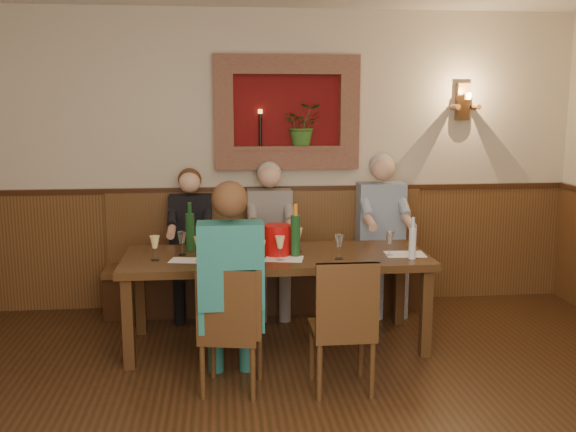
# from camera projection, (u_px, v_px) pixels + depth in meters

# --- Properties ---
(room_shell) EXTENTS (6.04, 6.04, 2.82)m
(room_shell) POSITION_uv_depth(u_px,v_px,m) (309.00, 113.00, 3.08)
(room_shell) COLOR beige
(room_shell) RESTS_ON ground
(wainscoting) EXTENTS (6.02, 6.02, 1.15)m
(wainscoting) POSITION_uv_depth(u_px,v_px,m) (307.00, 368.00, 3.31)
(wainscoting) COLOR #512F17
(wainscoting) RESTS_ON ground
(wall_niche) EXTENTS (1.36, 0.30, 1.06)m
(wall_niche) POSITION_uv_depth(u_px,v_px,m) (291.00, 117.00, 6.01)
(wall_niche) COLOR #610D0D
(wall_niche) RESTS_ON ground
(wall_sconce) EXTENTS (0.25, 0.20, 0.35)m
(wall_sconce) POSITION_uv_depth(u_px,v_px,m) (463.00, 103.00, 6.14)
(wall_sconce) COLOR #512F17
(wall_sconce) RESTS_ON ground
(dining_table) EXTENTS (2.40, 0.90, 0.75)m
(dining_table) POSITION_uv_depth(u_px,v_px,m) (276.00, 264.00, 5.10)
(dining_table) COLOR #321F0F
(dining_table) RESTS_ON ground
(bench) EXTENTS (3.00, 0.45, 1.11)m
(bench) POSITION_uv_depth(u_px,v_px,m) (268.00, 275.00, 6.09)
(bench) COLOR #381E0F
(bench) RESTS_ON ground
(chair_near_left) EXTENTS (0.46, 0.46, 0.89)m
(chair_near_left) POSITION_uv_depth(u_px,v_px,m) (231.00, 354.00, 4.34)
(chair_near_left) COLOR #321F0F
(chair_near_left) RESTS_ON ground
(chair_near_right) EXTENTS (0.41, 0.41, 0.93)m
(chair_near_right) POSITION_uv_depth(u_px,v_px,m) (342.00, 352.00, 4.35)
(chair_near_right) COLOR #321F0F
(chair_near_right) RESTS_ON ground
(person_bench_left) EXTENTS (0.39, 0.48, 1.35)m
(person_bench_left) POSITION_uv_depth(u_px,v_px,m) (191.00, 256.00, 5.87)
(person_bench_left) COLOR black
(person_bench_left) RESTS_ON ground
(person_bench_mid) EXTENTS (0.41, 0.51, 1.41)m
(person_bench_mid) POSITION_uv_depth(u_px,v_px,m) (270.00, 251.00, 5.94)
(person_bench_mid) COLOR #4F4948
(person_bench_mid) RESTS_ON ground
(person_bench_right) EXTENTS (0.44, 0.54, 1.47)m
(person_bench_right) POSITION_uv_depth(u_px,v_px,m) (382.00, 246.00, 6.05)
(person_bench_right) COLOR navy
(person_bench_right) RESTS_ON ground
(person_chair_front) EXTENTS (0.43, 0.53, 1.45)m
(person_chair_front) POSITION_uv_depth(u_px,v_px,m) (231.00, 304.00, 4.32)
(person_chair_front) COLOR #1C4F63
(person_chair_front) RESTS_ON ground
(spittoon_bucket) EXTENTS (0.27, 0.27, 0.24)m
(spittoon_bucket) POSITION_uv_depth(u_px,v_px,m) (277.00, 240.00, 5.06)
(spittoon_bucket) COLOR #BF0C0B
(spittoon_bucket) RESTS_ON dining_table
(wine_bottle_green_a) EXTENTS (0.10, 0.10, 0.42)m
(wine_bottle_green_a) POSITION_uv_depth(u_px,v_px,m) (295.00, 235.00, 5.01)
(wine_bottle_green_a) COLOR #19471E
(wine_bottle_green_a) RESTS_ON dining_table
(wine_bottle_green_b) EXTENTS (0.10, 0.10, 0.40)m
(wine_bottle_green_b) POSITION_uv_depth(u_px,v_px,m) (190.00, 231.00, 5.18)
(wine_bottle_green_b) COLOR #19471E
(wine_bottle_green_b) RESTS_ON dining_table
(water_bottle) EXTENTS (0.06, 0.06, 0.33)m
(water_bottle) POSITION_uv_depth(u_px,v_px,m) (412.00, 242.00, 4.94)
(water_bottle) COLOR silver
(water_bottle) RESTS_ON dining_table
(tasting_sheet_a) EXTENTS (0.27, 0.21, 0.00)m
(tasting_sheet_a) POSITION_uv_depth(u_px,v_px,m) (186.00, 260.00, 4.90)
(tasting_sheet_a) COLOR white
(tasting_sheet_a) RESTS_ON dining_table
(tasting_sheet_b) EXTENTS (0.33, 0.26, 0.00)m
(tasting_sheet_b) POSITION_uv_depth(u_px,v_px,m) (284.00, 259.00, 4.95)
(tasting_sheet_b) COLOR white
(tasting_sheet_b) RESTS_ON dining_table
(tasting_sheet_c) EXTENTS (0.33, 0.25, 0.00)m
(tasting_sheet_c) POSITION_uv_depth(u_px,v_px,m) (405.00, 254.00, 5.10)
(tasting_sheet_c) COLOR white
(tasting_sheet_c) RESTS_ON dining_table
(tasting_sheet_d) EXTENTS (0.29, 0.21, 0.00)m
(tasting_sheet_d) POSITION_uv_depth(u_px,v_px,m) (226.00, 264.00, 4.78)
(tasting_sheet_d) COLOR white
(tasting_sheet_d) RESTS_ON dining_table
(wine_glass_0) EXTENTS (0.08, 0.08, 0.19)m
(wine_glass_0) POSITION_uv_depth(u_px,v_px,m) (390.00, 244.00, 5.03)
(wine_glass_0) COLOR white
(wine_glass_0) RESTS_ON dining_table
(wine_glass_1) EXTENTS (0.08, 0.08, 0.19)m
(wine_glass_1) POSITION_uv_depth(u_px,v_px,m) (155.00, 248.00, 4.88)
(wine_glass_1) COLOR #FFE998
(wine_glass_1) RESTS_ON dining_table
(wine_glass_2) EXTENTS (0.08, 0.08, 0.19)m
(wine_glass_2) POSITION_uv_depth(u_px,v_px,m) (182.00, 243.00, 5.05)
(wine_glass_2) COLOR white
(wine_glass_2) RESTS_ON dining_table
(wine_glass_3) EXTENTS (0.08, 0.08, 0.19)m
(wine_glass_3) POSITION_uv_depth(u_px,v_px,m) (339.00, 247.00, 4.93)
(wine_glass_3) COLOR white
(wine_glass_3) RESTS_ON dining_table
(wine_glass_4) EXTENTS (0.08, 0.08, 0.19)m
(wine_glass_4) POSITION_uv_depth(u_px,v_px,m) (237.00, 241.00, 5.14)
(wine_glass_4) COLOR white
(wine_glass_4) RESTS_ON dining_table
(wine_glass_5) EXTENTS (0.08, 0.08, 0.19)m
(wine_glass_5) POSITION_uv_depth(u_px,v_px,m) (199.00, 249.00, 4.85)
(wine_glass_5) COLOR #FFE998
(wine_glass_5) RESTS_ON dining_table
(wine_glass_6) EXTENTS (0.08, 0.08, 0.19)m
(wine_glass_6) POSITION_uv_depth(u_px,v_px,m) (261.00, 253.00, 4.72)
(wine_glass_6) COLOR #FFE998
(wine_glass_6) RESTS_ON dining_table
(wine_glass_7) EXTENTS (0.08, 0.08, 0.19)m
(wine_glass_7) POSITION_uv_depth(u_px,v_px,m) (298.00, 240.00, 5.18)
(wine_glass_7) COLOR #FFE998
(wine_glass_7) RESTS_ON dining_table
(wine_glass_8) EXTENTS (0.08, 0.08, 0.19)m
(wine_glass_8) POSITION_uv_depth(u_px,v_px,m) (280.00, 248.00, 4.88)
(wine_glass_8) COLOR #FFE998
(wine_glass_8) RESTS_ON dining_table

